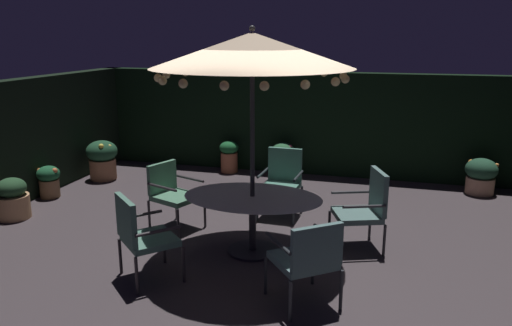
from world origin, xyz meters
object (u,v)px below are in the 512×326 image
Objects in this scene: patio_chair_northeast at (282,178)px; patio_chair_east at (171,191)px; potted_plant_right_near at (49,180)px; potted_plant_left_near at (13,199)px; potted_plant_back_center at (102,158)px; patio_dining_table at (252,207)px; patio_chair_southeast at (141,233)px; patio_chair_north at (366,206)px; potted_plant_left_far at (481,175)px; potted_plant_front_corner at (283,159)px; patio_chair_south at (308,256)px; potted_plant_back_left at (229,155)px; patio_umbrella at (252,51)px.

patio_chair_east is (-1.38, -0.93, -0.03)m from patio_chair_northeast.
potted_plant_left_near is at bearing -82.35° from potted_plant_right_near.
patio_chair_east is 2.96m from potted_plant_back_center.
patio_chair_southeast is at bearing -132.65° from patio_dining_table.
patio_chair_north is 3.34m from potted_plant_left_far.
patio_chair_northeast is 2.13m from potted_plant_front_corner.
patio_chair_north is 5.30m from potted_plant_back_center.
potted_plant_right_near is at bearing 97.65° from potted_plant_left_near.
patio_chair_northeast is 1.01× the size of patio_chair_southeast.
potted_plant_front_corner is 1.06× the size of potted_plant_left_far.
patio_chair_south is (2.22, -1.62, 0.01)m from patio_chair_east.
patio_dining_table is 3.80m from potted_plant_back_left.
patio_chair_east is 1.60m from patio_chair_southeast.
patio_chair_north is at bearing 0.26° from patio_chair_east.
potted_plant_back_center is at bearing 77.67° from potted_plant_right_near.
potted_plant_back_left is at bearing 55.60° from potted_plant_left_near.
potted_plant_left_near is at bearing -176.23° from patio_chair_north.
patio_chair_east is 1.69× the size of potted_plant_right_near.
potted_plant_front_corner is 0.88× the size of potted_plant_back_center.
patio_chair_east is at bearing -179.74° from patio_chair_north.
patio_chair_north reaches higher than patio_chair_east.
potted_plant_right_near is at bearing 163.26° from patio_dining_table.
patio_chair_northeast reaches higher than potted_plant_back_left.
patio_chair_southeast is at bearing -76.90° from patio_chair_east.
potted_plant_back_center is 6.79m from potted_plant_left_far.
potted_plant_back_center is (-3.62, 2.37, -0.19)m from patio_dining_table.
potted_plant_left_far is at bearing 24.74° from potted_plant_left_near.
patio_chair_north is 1.03× the size of patio_chair_southeast.
patio_chair_northeast is 3.61m from potted_plant_left_far.
patio_chair_south is 1.48× the size of potted_plant_back_left.
patio_chair_south is at bearing -71.81° from patio_chair_northeast.
patio_chair_north reaches higher than potted_plant_back_center.
patio_chair_north is at bearing 74.47° from patio_chair_south.
patio_umbrella is 4.34m from potted_plant_left_near.
patio_chair_northeast reaches higher than potted_plant_back_center.
patio_chair_northeast is at bearing 144.64° from patio_chair_north.
potted_plant_left_far is (6.72, 0.97, -0.07)m from potted_plant_back_center.
potted_plant_left_near is (-3.75, 0.18, -0.29)m from patio_dining_table.
patio_chair_north is at bearing -35.36° from patio_chair_northeast.
potted_plant_left_near is (-3.80, -1.25, -0.26)m from patio_chair_northeast.
potted_plant_back_center is 2.19m from potted_plant_left_near.
patio_dining_table is at bearing 30.63° from patio_umbrella.
patio_umbrella is (-0.00, -0.00, 1.89)m from patio_dining_table.
patio_chair_south is 1.43× the size of potted_plant_front_corner.
potted_plant_left_far is at bearing 47.16° from patio_chair_southeast.
potted_plant_left_near is at bearing -135.24° from potted_plant_front_corner.
patio_chair_south is (0.89, -1.11, -0.05)m from patio_dining_table.
patio_chair_south reaches higher than potted_plant_back_center.
potted_plant_left_far is (3.50, -0.16, 0.00)m from potted_plant_front_corner.
patio_chair_northeast is (0.05, 1.43, -0.03)m from patio_dining_table.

